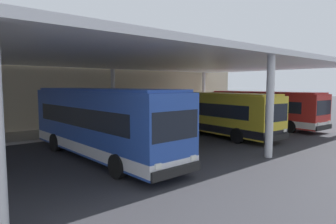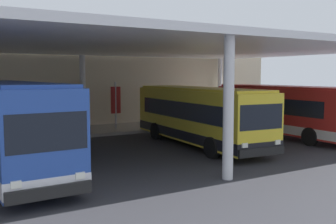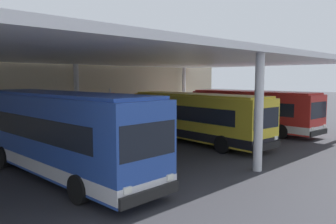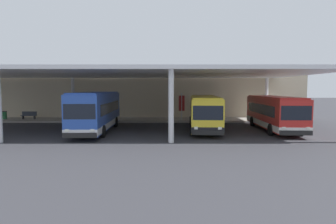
{
  "view_description": "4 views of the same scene",
  "coord_description": "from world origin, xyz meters",
  "px_view_note": "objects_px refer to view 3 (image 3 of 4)",
  "views": [
    {
      "loc": [
        -7.47,
        -10.47,
        3.74
      ],
      "look_at": [
        6.07,
        5.48,
        1.81
      ],
      "focal_mm": 31.12,
      "sensor_mm": 36.0,
      "label": 1
    },
    {
      "loc": [
        -3.15,
        -13.69,
        3.85
      ],
      "look_at": [
        8.19,
        5.13,
        1.79
      ],
      "focal_mm": 42.36,
      "sensor_mm": 36.0,
      "label": 2
    },
    {
      "loc": [
        -7.06,
        -10.23,
        4.15
      ],
      "look_at": [
        7.64,
        4.77,
        2.04
      ],
      "focal_mm": 35.81,
      "sensor_mm": 36.0,
      "label": 3
    },
    {
      "loc": [
        5.95,
        -22.8,
        3.88
      ],
      "look_at": [
        5.97,
        2.75,
        1.79
      ],
      "focal_mm": 30.47,
      "sensor_mm": 36.0,
      "label": 4
    }
  ],
  "objects_px": {
    "bus_second_bay": "(197,117)",
    "bus_middle_bay": "(252,110)",
    "banner_sign": "(111,107)",
    "bus_nearest_bay": "(59,133)"
  },
  "relations": [
    {
      "from": "bus_middle_bay",
      "to": "bus_nearest_bay",
      "type": "bearing_deg",
      "value": -177.41
    },
    {
      "from": "bus_second_bay",
      "to": "banner_sign",
      "type": "height_order",
      "value": "banner_sign"
    },
    {
      "from": "banner_sign",
      "to": "bus_middle_bay",
      "type": "bearing_deg",
      "value": -40.96
    },
    {
      "from": "banner_sign",
      "to": "bus_nearest_bay",
      "type": "bearing_deg",
      "value": -135.64
    },
    {
      "from": "bus_nearest_bay",
      "to": "banner_sign",
      "type": "xyz_separation_m",
      "value": [
        8.1,
        7.92,
        0.14
      ]
    },
    {
      "from": "bus_second_bay",
      "to": "bus_middle_bay",
      "type": "distance_m",
      "value": 6.48
    },
    {
      "from": "bus_nearest_bay",
      "to": "banner_sign",
      "type": "distance_m",
      "value": 11.33
    },
    {
      "from": "bus_second_bay",
      "to": "bus_middle_bay",
      "type": "bearing_deg",
      "value": -0.88
    },
    {
      "from": "bus_second_bay",
      "to": "banner_sign",
      "type": "bearing_deg",
      "value": 104.18
    },
    {
      "from": "bus_nearest_bay",
      "to": "bus_middle_bay",
      "type": "relative_size",
      "value": 1.07
    }
  ]
}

